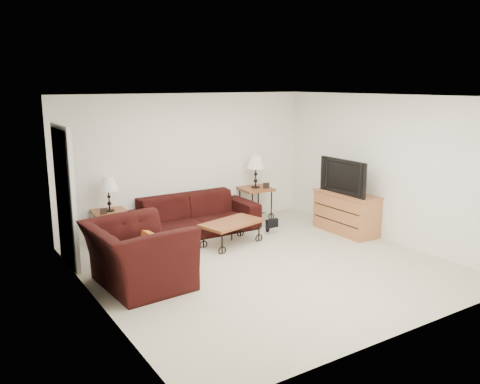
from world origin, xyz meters
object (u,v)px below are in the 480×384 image
at_px(side_table_left, 111,228).
at_px(armchair, 138,255).
at_px(coffee_table, 232,233).
at_px(backpack, 268,219).
at_px(sofa, 193,215).
at_px(television, 347,176).
at_px(side_table_right, 255,204).
at_px(lamp_right, 256,171).
at_px(tv_stand, 346,213).
at_px(lamp_left, 109,194).

xyz_separation_m(side_table_left, armchair, (-0.24, -1.90, 0.14)).
bearing_deg(coffee_table, backpack, 14.87).
height_order(sofa, television, television).
xyz_separation_m(side_table_right, backpack, (-0.30, -0.84, -0.08)).
bearing_deg(television, side_table_right, -151.05).
bearing_deg(armchair, lamp_right, -63.06).
bearing_deg(coffee_table, lamp_right, 41.62).
distance_m(side_table_right, backpack, 0.90).
height_order(side_table_left, coffee_table, side_table_left).
xyz_separation_m(tv_stand, television, (-0.02, 0.00, 0.68)).
distance_m(side_table_right, coffee_table, 1.64).
bearing_deg(television, coffee_table, -103.78).
bearing_deg(sofa, side_table_left, 173.00).
bearing_deg(side_table_left, backpack, -17.68).
xyz_separation_m(lamp_right, coffee_table, (-1.22, -1.09, -0.78)).
height_order(sofa, lamp_right, lamp_right).
bearing_deg(backpack, side_table_right, 54.35).
distance_m(sofa, coffee_table, 0.96).
relative_size(side_table_right, lamp_right, 1.00).
relative_size(side_table_right, television, 0.60).
xyz_separation_m(side_table_right, lamp_right, (0.00, 0.00, 0.65)).
bearing_deg(tv_stand, side_table_left, 157.41).
xyz_separation_m(armchair, tv_stand, (4.11, 0.29, -0.07)).
relative_size(sofa, backpack, 4.90).
distance_m(armchair, backpack, 3.09).
xyz_separation_m(sofa, side_table_right, (1.49, 0.18, -0.02)).
xyz_separation_m(armchair, backpack, (2.89, 1.06, -0.19)).
xyz_separation_m(tv_stand, backpack, (-1.21, 0.76, -0.12)).
bearing_deg(tv_stand, television, 180.00).
distance_m(sofa, lamp_right, 1.62).
xyz_separation_m(side_table_left, lamp_left, (0.00, 0.00, 0.59)).
bearing_deg(coffee_table, side_table_left, 147.78).
xyz_separation_m(lamp_right, backpack, (-0.30, -0.84, -0.73)).
relative_size(sofa, lamp_left, 4.06).
bearing_deg(lamp_right, tv_stand, -60.51).
distance_m(coffee_table, armchair, 2.15).
relative_size(coffee_table, tv_stand, 0.87).
bearing_deg(backpack, lamp_right, 54.35).
distance_m(lamp_right, tv_stand, 1.94).
height_order(side_table_right, coffee_table, side_table_right).
distance_m(coffee_table, tv_stand, 2.20).
relative_size(sofa, tv_stand, 1.96).
distance_m(side_table_left, lamp_right, 3.03).
relative_size(lamp_right, coffee_table, 0.61).
xyz_separation_m(television, backpack, (-1.19, 0.76, -0.80)).
bearing_deg(lamp_left, backpack, -17.68).
xyz_separation_m(lamp_left, tv_stand, (3.86, -1.61, -0.52)).
relative_size(lamp_right, tv_stand, 0.53).
bearing_deg(coffee_table, lamp_left, 147.78).
height_order(coffee_table, backpack, backpack).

